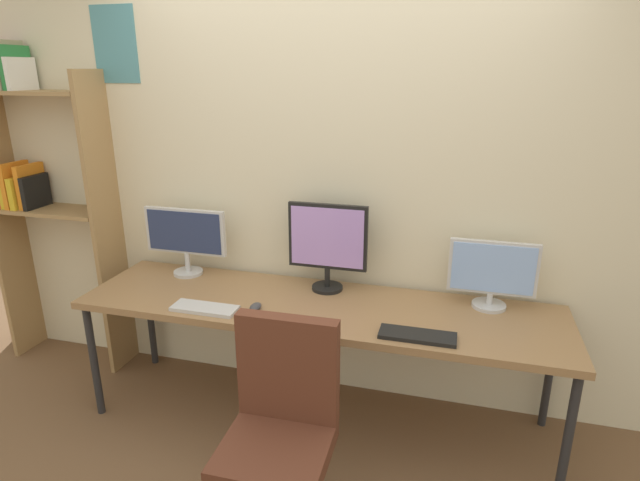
# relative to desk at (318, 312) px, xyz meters

# --- Properties ---
(wall_back) EXTENTS (5.04, 0.11, 2.60)m
(wall_back) POSITION_rel_desk_xyz_m (-0.00, 0.42, 0.61)
(wall_back) COLOR beige
(wall_back) RESTS_ON ground_plane
(desk) EXTENTS (2.64, 0.68, 0.74)m
(desk) POSITION_rel_desk_xyz_m (0.00, 0.00, 0.00)
(desk) COLOR #936D47
(desk) RESTS_ON ground_plane
(bookshelf) EXTENTS (0.83, 0.28, 2.13)m
(bookshelf) POSITION_rel_desk_xyz_m (-1.94, 0.23, 0.59)
(bookshelf) COLOR #9E7A4C
(bookshelf) RESTS_ON ground_plane
(office_chair) EXTENTS (0.52, 0.52, 0.99)m
(office_chair) POSITION_rel_desk_xyz_m (0.06, -0.79, -0.29)
(office_chair) COLOR #2D2D33
(office_chair) RESTS_ON ground_plane
(monitor_left) EXTENTS (0.52, 0.18, 0.42)m
(monitor_left) POSITION_rel_desk_xyz_m (-0.90, 0.21, 0.29)
(monitor_left) COLOR silver
(monitor_left) RESTS_ON desk
(monitor_center) EXTENTS (0.46, 0.18, 0.51)m
(monitor_center) POSITION_rel_desk_xyz_m (0.00, 0.21, 0.33)
(monitor_center) COLOR black
(monitor_center) RESTS_ON desk
(monitor_right) EXTENTS (0.46, 0.18, 0.37)m
(monitor_right) POSITION_rel_desk_xyz_m (0.90, 0.21, 0.24)
(monitor_right) COLOR silver
(monitor_right) RESTS_ON desk
(keyboard_left) EXTENTS (0.35, 0.13, 0.02)m
(keyboard_left) POSITION_rel_desk_xyz_m (-0.56, -0.23, 0.06)
(keyboard_left) COLOR silver
(keyboard_left) RESTS_ON desk
(keyboard_right) EXTENTS (0.37, 0.13, 0.02)m
(keyboard_right) POSITION_rel_desk_xyz_m (0.56, -0.23, 0.06)
(keyboard_right) COLOR black
(keyboard_right) RESTS_ON desk
(computer_mouse) EXTENTS (0.06, 0.10, 0.03)m
(computer_mouse) POSITION_rel_desk_xyz_m (-0.30, -0.15, 0.06)
(computer_mouse) COLOR #38383D
(computer_mouse) RESTS_ON desk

